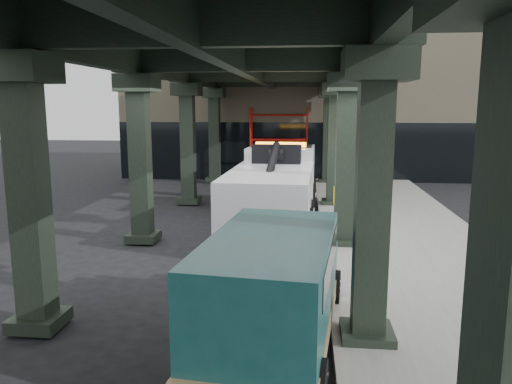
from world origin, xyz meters
The scene contains 8 objects.
ground centered at (0.00, 0.00, 0.00)m, with size 90.00×90.00×0.00m, color black.
sidewalk centered at (4.50, 2.00, 0.07)m, with size 5.00×40.00×0.15m, color gray.
lane_stripe centered at (1.70, 2.00, 0.01)m, with size 0.12×38.00×0.01m, color silver.
viaduct centered at (-0.40, 2.00, 5.46)m, with size 7.40×32.00×6.40m.
building centered at (2.00, 20.00, 4.00)m, with size 22.00×10.00×8.00m, color #C6B793.
scaffolding centered at (0.00, 14.64, 2.11)m, with size 3.08×0.88×4.00m.
tow_truck centered at (0.46, 4.56, 1.41)m, with size 2.90×8.93×2.90m.
towed_van centered at (0.99, -4.30, 1.12)m, with size 2.52×5.29×2.07m.
Camera 1 is at (1.51, -12.27, 4.12)m, focal length 35.00 mm.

